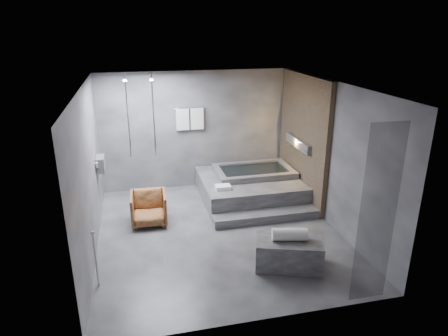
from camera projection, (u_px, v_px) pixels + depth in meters
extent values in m
plane|color=#313133|center=(219.00, 232.00, 7.69)|extent=(5.00, 5.00, 0.00)
cube|color=#515154|center=(218.00, 86.00, 6.75)|extent=(4.50, 5.00, 0.04)
cube|color=#3C3C41|center=(196.00, 130.00, 9.51)|extent=(4.50, 0.04, 2.80)
cube|color=#3C3C41|center=(261.00, 228.00, 4.93)|extent=(4.50, 0.04, 2.80)
cube|color=#3C3C41|center=(88.00, 174.00, 6.74)|extent=(0.04, 5.00, 2.80)
cube|color=#3C3C41|center=(332.00, 155.00, 7.70)|extent=(0.04, 5.00, 2.80)
cube|color=#937756|center=(303.00, 138.00, 8.83)|extent=(0.10, 2.40, 2.78)
cube|color=#FF9938|center=(299.00, 143.00, 8.85)|extent=(0.14, 1.20, 0.20)
cube|color=gray|center=(101.00, 164.00, 8.14)|extent=(0.16, 0.42, 0.30)
imported|color=beige|center=(101.00, 167.00, 8.07)|extent=(0.08, 0.08, 0.21)
imported|color=beige|center=(102.00, 165.00, 8.26)|extent=(0.07, 0.07, 0.15)
cylinder|color=silver|center=(154.00, 116.00, 8.72)|extent=(0.04, 0.04, 1.80)
cylinder|color=silver|center=(128.00, 117.00, 8.60)|extent=(0.04, 0.04, 1.80)
cylinder|color=silver|center=(189.00, 108.00, 9.24)|extent=(0.75, 0.02, 0.02)
cube|color=white|center=(183.00, 119.00, 9.27)|extent=(0.30, 0.06, 0.50)
cube|color=white|center=(197.00, 119.00, 9.34)|extent=(0.30, 0.06, 0.50)
cylinder|color=silver|center=(96.00, 260.00, 5.98)|extent=(0.04, 0.04, 0.90)
cube|color=black|center=(377.00, 217.00, 5.35)|extent=(0.55, 0.01, 2.60)
cube|color=#363639|center=(250.00, 188.00, 9.16)|extent=(2.20, 2.00, 0.50)
cube|color=#363639|center=(266.00, 216.00, 8.14)|extent=(2.20, 0.36, 0.18)
cube|color=#373739|center=(288.00, 253.00, 6.55)|extent=(1.20, 0.89, 0.48)
imported|color=#4C2813|center=(149.00, 208.00, 7.96)|extent=(0.72, 0.74, 0.65)
cylinder|color=white|center=(290.00, 234.00, 6.44)|extent=(0.60, 0.33, 0.20)
cube|color=white|center=(223.00, 187.00, 8.41)|extent=(0.33, 0.24, 0.09)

